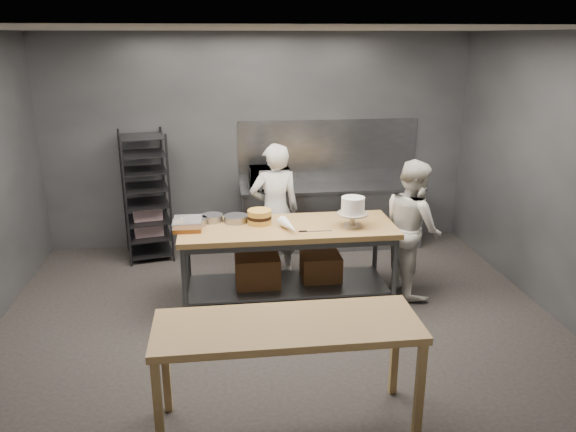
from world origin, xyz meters
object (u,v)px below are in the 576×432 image
at_px(layer_cake, 260,217).
at_px(near_counter, 287,333).
at_px(speed_rack, 146,197).
at_px(frosted_cake_stand, 353,208).
at_px(chef_right, 412,228).
at_px(microwave, 269,178).
at_px(chef_behind, 275,211).
at_px(work_table, 286,254).

bearing_deg(layer_cake, near_counter, -89.20).
height_order(speed_rack, frosted_cake_stand, speed_rack).
height_order(speed_rack, layer_cake, speed_rack).
xyz_separation_m(chef_right, layer_cake, (-1.78, 0.03, 0.20)).
bearing_deg(frosted_cake_stand, microwave, 112.55).
relative_size(chef_behind, microwave, 3.16).
xyz_separation_m(speed_rack, layer_cake, (1.43, -1.50, 0.14)).
bearing_deg(speed_rack, frosted_cake_stand, -35.42).
distance_m(frosted_cake_stand, layer_cake, 1.05).
relative_size(speed_rack, frosted_cake_stand, 5.15).
distance_m(speed_rack, microwave, 1.70).
relative_size(speed_rack, layer_cake, 6.46).
distance_m(chef_behind, layer_cake, 0.70).
bearing_deg(work_table, frosted_cake_stand, -10.83).
distance_m(speed_rack, chef_behind, 1.87).
height_order(speed_rack, microwave, speed_rack).
relative_size(work_table, near_counter, 1.20).
distance_m(chef_behind, frosted_cake_stand, 1.20).
xyz_separation_m(work_table, speed_rack, (-1.72, 1.60, 0.28)).
xyz_separation_m(speed_rack, chef_behind, (1.67, -0.86, -0.00)).
relative_size(chef_right, frosted_cake_stand, 4.74).
bearing_deg(chef_behind, near_counter, 79.20).
relative_size(work_table, chef_behind, 1.40).
bearing_deg(near_counter, frosted_cake_stand, 64.43).
bearing_deg(chef_right, frosted_cake_stand, 97.21).
xyz_separation_m(near_counter, chef_right, (1.75, 2.25, -0.01)).
distance_m(speed_rack, chef_right, 3.56).
distance_m(work_table, microwave, 1.74).
height_order(chef_behind, chef_right, chef_behind).
height_order(near_counter, chef_behind, chef_behind).
bearing_deg(microwave, layer_cake, -99.26).
xyz_separation_m(near_counter, microwave, (0.23, 3.86, 0.24)).
xyz_separation_m(near_counter, frosted_cake_stand, (0.98, 2.05, 0.32)).
distance_m(work_table, chef_right, 1.51).
bearing_deg(near_counter, work_table, 83.24).
relative_size(speed_rack, chef_right, 1.09).
height_order(work_table, chef_right, chef_right).
bearing_deg(near_counter, layer_cake, 90.80).
xyz_separation_m(near_counter, speed_rack, (-1.46, 3.78, 0.04)).
bearing_deg(chef_behind, speed_rack, -34.04).
xyz_separation_m(chef_right, frosted_cake_stand, (-0.77, -0.20, 0.33)).
distance_m(speed_rack, layer_cake, 2.08).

